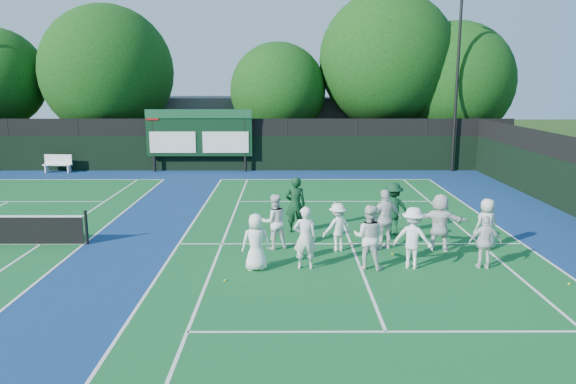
{
  "coord_description": "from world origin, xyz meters",
  "views": [
    {
      "loc": [
        -2.06,
        -16.21,
        5.11
      ],
      "look_at": [
        -2.0,
        3.0,
        1.3
      ],
      "focal_mm": 35.0,
      "sensor_mm": 36.0,
      "label": 1
    }
  ],
  "objects": [
    {
      "name": "ground",
      "position": [
        0.0,
        0.0,
        0.0
      ],
      "size": [
        120.0,
        120.0,
        0.0
      ],
      "primitive_type": "plane",
      "color": "#1C380F",
      "rests_on": "ground"
    },
    {
      "name": "court_apron",
      "position": [
        -6.0,
        1.0,
        0.0
      ],
      "size": [
        34.0,
        32.0,
        0.01
      ],
      "primitive_type": "cube",
      "color": "navy",
      "rests_on": "ground"
    },
    {
      "name": "near_court",
      "position": [
        0.0,
        1.0,
        0.01
      ],
      "size": [
        11.05,
        23.85,
        0.01
      ],
      "color": "#125926",
      "rests_on": "ground"
    },
    {
      "name": "back_fence",
      "position": [
        -6.0,
        16.0,
        1.36
      ],
      "size": [
        34.0,
        0.08,
        3.0
      ],
      "color": "black",
      "rests_on": "ground"
    },
    {
      "name": "scoreboard",
      "position": [
        -7.01,
        15.59,
        2.19
      ],
      "size": [
        6.0,
        0.21,
        3.55
      ],
      "color": "black",
      "rests_on": "ground"
    },
    {
      "name": "clubhouse",
      "position": [
        -2.0,
        24.0,
        2.0
      ],
      "size": [
        18.0,
        6.0,
        4.0
      ],
      "primitive_type": "cube",
      "color": "#535358",
      "rests_on": "ground"
    },
    {
      "name": "light_pole_right",
      "position": [
        7.5,
        15.7,
        6.3
      ],
      "size": [
        1.2,
        0.3,
        10.12
      ],
      "color": "black",
      "rests_on": "ground"
    },
    {
      "name": "bench",
      "position": [
        -15.04,
        15.37,
        0.54
      ],
      "size": [
        1.63,
        0.55,
        1.01
      ],
      "color": "white",
      "rests_on": "ground"
    },
    {
      "name": "tree_b",
      "position": [
        -13.06,
        19.58,
        5.46
      ],
      "size": [
        8.19,
        8.19,
        9.77
      ],
      "color": "black",
      "rests_on": "ground"
    },
    {
      "name": "tree_c",
      "position": [
        -2.42,
        19.58,
        4.36
      ],
      "size": [
        5.98,
        5.98,
        7.51
      ],
      "color": "black",
      "rests_on": "ground"
    },
    {
      "name": "tree_d",
      "position": [
        4.35,
        19.58,
        6.19
      ],
      "size": [
        8.4,
        8.4,
        10.61
      ],
      "color": "black",
      "rests_on": "ground"
    },
    {
      "name": "tree_e",
      "position": [
        8.65,
        19.58,
        4.89
      ],
      "size": [
        7.4,
        7.4,
        8.78
      ],
      "color": "black",
      "rests_on": "ground"
    },
    {
      "name": "tennis_ball_0",
      "position": [
        -3.65,
        -2.41,
        0.03
      ],
      "size": [
        0.07,
        0.07,
        0.07
      ],
      "primitive_type": "sphere",
      "color": "#AAC917",
      "rests_on": "ground"
    },
    {
      "name": "tennis_ball_1",
      "position": [
        2.05,
        0.58,
        0.03
      ],
      "size": [
        0.07,
        0.07,
        0.07
      ],
      "primitive_type": "sphere",
      "color": "#AAC917",
      "rests_on": "ground"
    },
    {
      "name": "tennis_ball_2",
      "position": [
        5.15,
        -2.69,
        0.03
      ],
      "size": [
        0.07,
        0.07,
        0.07
      ],
      "primitive_type": "sphere",
      "color": "#AAC917",
      "rests_on": "ground"
    },
    {
      "name": "tennis_ball_3",
      "position": [
        -2.86,
        1.64,
        0.03
      ],
      "size": [
        0.07,
        0.07,
        0.07
      ],
      "primitive_type": "sphere",
      "color": "#AAC917",
      "rests_on": "ground"
    },
    {
      "name": "tennis_ball_5",
      "position": [
        1.12,
        -0.14,
        0.03
      ],
      "size": [
        0.07,
        0.07,
        0.07
      ],
      "primitive_type": "sphere",
      "color": "#AAC917",
      "rests_on": "ground"
    },
    {
      "name": "player_front_0",
      "position": [
        -2.89,
        -1.48,
        0.8
      ],
      "size": [
        0.84,
        0.6,
        1.59
      ],
      "primitive_type": "imported",
      "rotation": [
        0.0,
        0.0,
        3.27
      ],
      "color": "white",
      "rests_on": "ground"
    },
    {
      "name": "player_front_1",
      "position": [
        -1.55,
        -1.37,
        0.88
      ],
      "size": [
        0.64,
        0.42,
        1.76
      ],
      "primitive_type": "imported",
      "rotation": [
        0.0,
        0.0,
        3.14
      ],
      "color": "silver",
      "rests_on": "ground"
    },
    {
      "name": "player_front_2",
      "position": [
        0.21,
        -1.35,
        0.9
      ],
      "size": [
        1.04,
        0.92,
        1.8
      ],
      "primitive_type": "imported",
      "rotation": [
        0.0,
        0.0,
        2.83
      ],
      "color": "silver",
      "rests_on": "ground"
    },
    {
      "name": "player_front_3",
      "position": [
        1.43,
        -1.32,
        0.86
      ],
      "size": [
        1.28,
        1.03,
        1.72
      ],
      "primitive_type": "imported",
      "rotation": [
        0.0,
        0.0,
        2.73
      ],
      "color": "white",
      "rests_on": "ground"
    },
    {
      "name": "player_front_4",
      "position": [
        3.42,
        -1.37,
        0.75
      ],
      "size": [
        0.91,
        0.44,
        1.5
      ],
      "primitive_type": "imported",
      "rotation": [
        0.0,
        0.0,
        3.06
      ],
      "color": "silver",
      "rests_on": "ground"
    },
    {
      "name": "player_back_0",
      "position": [
        -2.43,
        0.52,
        0.86
      ],
      "size": [
        0.99,
        0.87,
        1.72
      ],
      "primitive_type": "imported",
      "rotation": [
        0.0,
        0.0,
        3.44
      ],
      "color": "white",
      "rests_on": "ground"
    },
    {
      "name": "player_back_1",
      "position": [
        -0.5,
        0.26,
        0.75
      ],
      "size": [
        1.1,
        0.89,
        1.49
      ],
      "primitive_type": "imported",
      "rotation": [
        0.0,
        0.0,
        3.54
      ],
      "color": "white",
      "rests_on": "ground"
    },
    {
      "name": "player_back_2",
      "position": [
        0.97,
        0.49,
        0.94
      ],
      "size": [
        1.19,
        0.8,
        1.87
      ],
      "primitive_type": "imported",
      "rotation": [
        0.0,
        0.0,
        3.49
      ],
      "color": "silver",
      "rests_on": "ground"
    },
    {
      "name": "player_back_3",
      "position": [
        2.62,
        0.35,
        0.89
      ],
      "size": [
        1.73,
        0.94,
        1.78
      ],
      "primitive_type": "imported",
      "rotation": [
        0.0,
        0.0,
        2.87
      ],
      "color": "white",
      "rests_on": "ground"
    },
    {
      "name": "player_back_4",
      "position": [
        4.11,
        0.48,
        0.79
      ],
      "size": [
        0.9,
        0.73,
        1.58
      ],
      "primitive_type": "imported",
      "rotation": [
        0.0,
        0.0,
        3.47
      ],
      "color": "silver",
      "rests_on": "ground"
    },
    {
      "name": "coach_left",
      "position": [
        -1.75,
        2.45,
        0.97
      ],
      "size": [
        0.75,
        0.54,
        1.93
      ],
      "primitive_type": "imported",
      "rotation": [
        0.0,
        0.0,
        3.25
      ],
      "color": "#0E331A",
      "rests_on": "ground"
    },
    {
      "name": "coach_right",
      "position": [
        1.52,
        2.09,
        0.9
      ],
      "size": [
        1.26,
        0.86,
        1.79
      ],
      "primitive_type": "imported",
      "rotation": [
        0.0,
        0.0,
        3.31
      ],
      "color": "#0E361D",
      "rests_on": "ground"
    }
  ]
}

